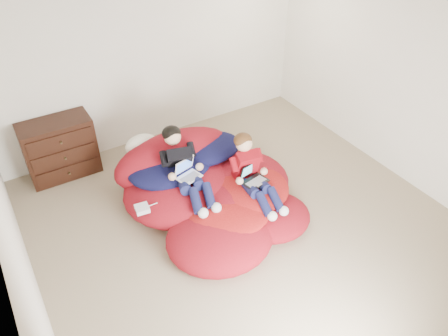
{
  "coord_description": "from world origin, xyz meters",
  "views": [
    {
      "loc": [
        -2.32,
        -3.33,
        3.99
      ],
      "look_at": [
        -0.08,
        0.34,
        0.7
      ],
      "focal_mm": 35.0,
      "sensor_mm": 36.0,
      "label": 1
    }
  ],
  "objects_px": {
    "dresser": "(60,149)",
    "beanbag_pile": "(208,188)",
    "younger_boy": "(252,170)",
    "older_boy": "(183,164)",
    "laptop_white": "(187,172)",
    "laptop_black": "(253,176)"
  },
  "relations": [
    {
      "from": "laptop_white",
      "to": "laptop_black",
      "type": "bearing_deg",
      "value": -31.82
    },
    {
      "from": "beanbag_pile",
      "to": "laptop_black",
      "type": "distance_m",
      "value": 0.67
    },
    {
      "from": "dresser",
      "to": "laptop_white",
      "type": "distance_m",
      "value": 2.04
    },
    {
      "from": "beanbag_pile",
      "to": "dresser",
      "type": "bearing_deg",
      "value": 131.14
    },
    {
      "from": "younger_boy",
      "to": "laptop_black",
      "type": "bearing_deg",
      "value": -90.0
    },
    {
      "from": "dresser",
      "to": "beanbag_pile",
      "type": "xyz_separation_m",
      "value": [
        1.47,
        -1.68,
        -0.17
      ]
    },
    {
      "from": "beanbag_pile",
      "to": "laptop_white",
      "type": "height_order",
      "value": "beanbag_pile"
    },
    {
      "from": "laptop_white",
      "to": "laptop_black",
      "type": "xyz_separation_m",
      "value": [
        0.71,
        -0.44,
        -0.06
      ]
    },
    {
      "from": "laptop_white",
      "to": "dresser",
      "type": "bearing_deg",
      "value": 125.99
    },
    {
      "from": "laptop_white",
      "to": "younger_boy",
      "type": "bearing_deg",
      "value": -30.15
    },
    {
      "from": "laptop_white",
      "to": "laptop_black",
      "type": "relative_size",
      "value": 0.97
    },
    {
      "from": "younger_boy",
      "to": "older_boy",
      "type": "bearing_deg",
      "value": 144.53
    },
    {
      "from": "younger_boy",
      "to": "laptop_white",
      "type": "distance_m",
      "value": 0.82
    },
    {
      "from": "dresser",
      "to": "older_boy",
      "type": "xyz_separation_m",
      "value": [
        1.19,
        -1.55,
        0.25
      ]
    },
    {
      "from": "dresser",
      "to": "older_boy",
      "type": "relative_size",
      "value": 0.85
    },
    {
      "from": "dresser",
      "to": "older_boy",
      "type": "bearing_deg",
      "value": -52.41
    },
    {
      "from": "dresser",
      "to": "laptop_white",
      "type": "relative_size",
      "value": 2.91
    },
    {
      "from": "dresser",
      "to": "beanbag_pile",
      "type": "height_order",
      "value": "dresser"
    },
    {
      "from": "beanbag_pile",
      "to": "older_boy",
      "type": "xyz_separation_m",
      "value": [
        -0.27,
        0.13,
        0.43
      ]
    },
    {
      "from": "dresser",
      "to": "beanbag_pile",
      "type": "distance_m",
      "value": 2.23
    },
    {
      "from": "beanbag_pile",
      "to": "laptop_black",
      "type": "xyz_separation_m",
      "value": [
        0.43,
        -0.4,
        0.3
      ]
    },
    {
      "from": "beanbag_pile",
      "to": "younger_boy",
      "type": "relative_size",
      "value": 2.44
    }
  ]
}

